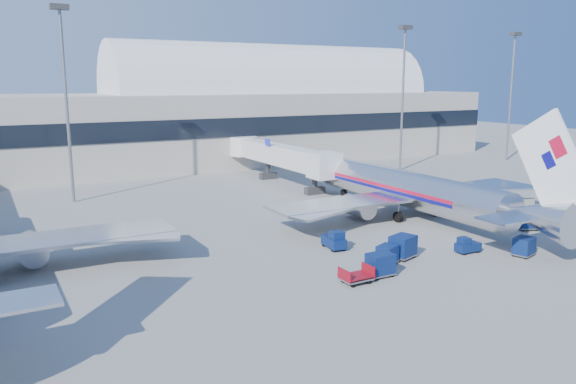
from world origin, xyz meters
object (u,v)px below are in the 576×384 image
barrier_far (524,203)px  cart_solo_near (524,246)px  mast_west (64,75)px  tug_lead (467,246)px  cart_train_b (387,254)px  barrier_mid (504,206)px  jetbridge_near (275,154)px  airliner_main (412,190)px  cart_train_c (380,264)px  barrier_near (483,209)px  mast_far_east (512,78)px  tug_right (491,221)px  cart_solo_far (528,221)px  ramp_worker (574,225)px  cart_open_red (356,277)px  mast_east (403,77)px  tug_left (334,240)px  cart_train_a (403,246)px

barrier_far → cart_solo_near: bearing=-141.6°
mast_west → tug_lead: (25.59, -37.45, -14.17)m
cart_train_b → barrier_mid: bearing=-2.9°
jetbridge_near → barrier_far: 33.63m
airliner_main → barrier_far: (14.60, -2.51, -2.48)m
cart_train_b → cart_solo_near: size_ratio=1.01×
cart_train_c → tug_lead: bearing=6.2°
barrier_near → barrier_mid: 3.30m
mast_west → mast_far_east: size_ratio=1.00×
jetbridge_near → tug_right: bearing=-78.7°
cart_train_b → tug_lead: bearing=-29.5°
barrier_far → cart_solo_far: cart_solo_far is taller
barrier_far → ramp_worker: 12.01m
mast_west → cart_train_b: (17.85, -36.56, -13.98)m
cart_solo_near → tug_lead: bearing=123.6°
airliner_main → cart_open_red: 21.59m
mast_far_east → cart_open_red: bearing=-147.8°
barrier_near → cart_solo_near: cart_solo_near is taller
mast_east → airliner_main: bearing=-128.1°
airliner_main → tug_right: airliner_main is taller
barrier_mid → airliner_main: bearing=167.5°
jetbridge_near → cart_solo_near: jetbridge_near is taller
tug_right → tug_left: tug_left is taller
cart_solo_near → barrier_far: bearing=22.9°
jetbridge_near → tug_lead: 38.45m
barrier_mid → tug_left: tug_left is taller
mast_far_east → barrier_mid: 46.10m
mast_west → cart_train_a: 43.36m
jetbridge_near → ramp_worker: bearing=-74.5°
cart_solo_near → cart_train_a: bearing=138.7°
tug_lead → cart_solo_near: bearing=-37.2°
barrier_mid → tug_right: bearing=-148.2°
ramp_worker → cart_solo_far: bearing=16.7°
barrier_far → cart_train_b: size_ratio=1.43×
barrier_mid → cart_train_a: bearing=-159.6°
mast_west → cart_open_red: (13.23, -38.85, -14.37)m
jetbridge_near → mast_far_east: 48.64m
cart_solo_far → barrier_near: bearing=100.9°
mast_east → cart_train_c: 53.46m
tug_lead → tug_left: bearing=148.9°
mast_east → cart_train_b: mast_east is taller
barrier_mid → tug_right: (-7.08, -4.38, 0.17)m
ramp_worker → barrier_near: bearing=-12.4°
mast_far_east → tug_left: bearing=-152.0°
tug_right → tug_left: size_ratio=0.87×
barrier_mid → tug_lead: tug_lead is taller
barrier_mid → barrier_far: bearing=0.0°
barrier_far → cart_train_c: 30.84m
cart_train_c → cart_solo_far: (20.77, 3.59, -0.01)m
mast_east → cart_train_c: size_ratio=11.61×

